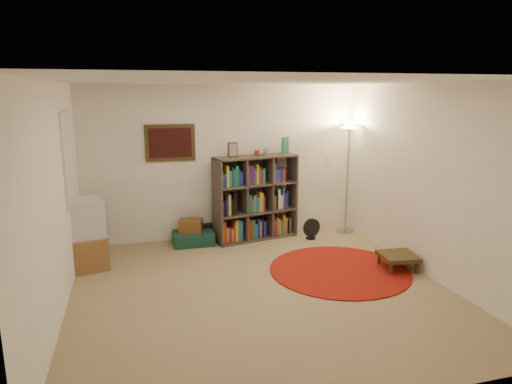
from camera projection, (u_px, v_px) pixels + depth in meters
room at (256, 189)px, 5.37m from camera, size 4.54×4.54×2.54m
bookshelf at (254, 199)px, 7.45m from camera, size 1.43×0.66×1.66m
floor_lamp at (349, 143)px, 7.60m from camera, size 0.39×0.39×1.87m
floor_fan at (311, 229)px, 7.51m from camera, size 0.31×0.20×0.35m
tv_stand at (87, 235)px, 6.27m from camera, size 0.60×0.75×0.96m
suitcase at (193, 238)px, 7.26m from camera, size 0.64×0.42×0.21m
wicker_basket at (191, 226)px, 7.22m from camera, size 0.41×0.35×0.20m
duffel_bag at (207, 230)px, 7.60m from camera, size 0.41×0.37×0.24m
paper_towel at (236, 231)px, 7.57m from camera, size 0.14×0.14×0.24m
red_rug at (339, 270)px, 6.21m from camera, size 1.90×1.90×0.02m
side_table at (398, 257)px, 6.22m from camera, size 0.52×0.52×0.22m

